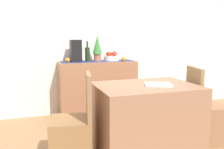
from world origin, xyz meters
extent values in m
cube|color=#9A744F|center=(0.00, 0.00, -0.01)|extent=(6.40, 6.40, 0.02)
cube|color=silver|center=(0.00, 1.18, 1.35)|extent=(6.40, 0.06, 2.70)
cube|color=#9A6647|center=(-0.06, 0.92, 0.43)|extent=(1.20, 0.42, 0.87)
cube|color=navy|center=(-0.06, 0.92, 0.87)|extent=(1.13, 0.32, 0.01)
cylinder|color=white|center=(0.17, 0.92, 0.91)|extent=(0.24, 0.24, 0.07)
sphere|color=red|center=(0.19, 0.85, 0.98)|extent=(0.07, 0.07, 0.07)
sphere|color=red|center=(0.10, 0.89, 0.98)|extent=(0.07, 0.07, 0.07)
sphere|color=red|center=(0.22, 0.92, 0.98)|extent=(0.08, 0.08, 0.08)
sphere|color=#8DB444|center=(0.12, 0.95, 0.98)|extent=(0.06, 0.06, 0.06)
sphere|color=#B43F2B|center=(0.18, 0.99, 0.98)|extent=(0.06, 0.06, 0.06)
cylinder|color=#1F3318|center=(-0.22, 0.92, 0.98)|extent=(0.07, 0.07, 0.22)
cylinder|color=#1F3318|center=(-0.22, 0.92, 1.14)|extent=(0.03, 0.03, 0.10)
cube|color=black|center=(-0.40, 0.92, 1.04)|extent=(0.16, 0.18, 0.34)
cylinder|color=#BA644F|center=(-0.06, 0.92, 0.92)|extent=(0.11, 0.11, 0.12)
cone|color=#387F39|center=(-0.06, 0.92, 1.13)|extent=(0.15, 0.15, 0.29)
sphere|color=orange|center=(-0.53, 0.88, 0.90)|extent=(0.07, 0.07, 0.07)
sphere|color=orange|center=(0.33, 0.80, 0.90)|extent=(0.07, 0.07, 0.07)
cube|color=#9D6B50|center=(0.11, -0.48, 0.37)|extent=(1.06, 0.78, 0.74)
cube|color=white|center=(0.22, -0.53, 0.75)|extent=(0.34, 0.30, 0.02)
cube|color=#956940|center=(-0.70, -0.48, 0.23)|extent=(0.46, 0.46, 0.45)
cube|color=#926D47|center=(-0.53, -0.51, 0.68)|extent=(0.11, 0.40, 0.45)
cube|color=#9A6B4B|center=(0.92, -0.48, 0.23)|extent=(0.48, 0.48, 0.45)
cube|color=#91734B|center=(0.74, -0.44, 0.68)|extent=(0.13, 0.40, 0.45)
camera|label=1|loc=(-1.04, -2.82, 1.24)|focal=39.79mm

